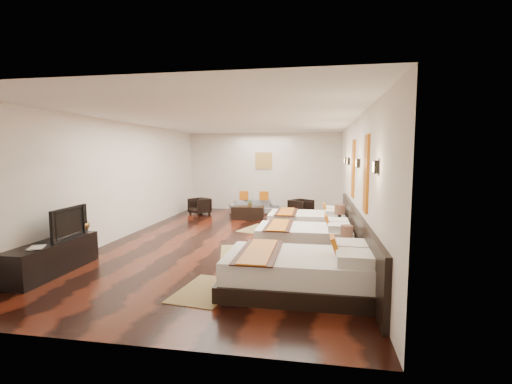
% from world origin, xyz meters
% --- Properties ---
extents(floor, '(5.50, 9.50, 0.01)m').
position_xyz_m(floor, '(0.00, 0.00, 0.00)').
color(floor, black).
rests_on(floor, ground).
extents(ceiling, '(5.50, 9.50, 0.01)m').
position_xyz_m(ceiling, '(0.00, 0.00, 2.80)').
color(ceiling, white).
rests_on(ceiling, floor).
extents(back_wall, '(5.50, 0.01, 2.80)m').
position_xyz_m(back_wall, '(0.00, 4.75, 1.40)').
color(back_wall, silver).
rests_on(back_wall, floor).
extents(left_wall, '(0.01, 9.50, 2.80)m').
position_xyz_m(left_wall, '(-2.75, 0.00, 1.40)').
color(left_wall, silver).
rests_on(left_wall, floor).
extents(right_wall, '(0.01, 9.50, 2.80)m').
position_xyz_m(right_wall, '(2.75, 0.00, 1.40)').
color(right_wall, silver).
rests_on(right_wall, floor).
extents(headboard_panel, '(0.08, 6.60, 0.90)m').
position_xyz_m(headboard_panel, '(2.71, -0.80, 0.45)').
color(headboard_panel, black).
rests_on(headboard_panel, floor).
extents(bed_near, '(2.24, 1.41, 0.85)m').
position_xyz_m(bed_near, '(1.70, -2.92, 0.29)').
color(bed_near, black).
rests_on(bed_near, floor).
extents(bed_mid, '(2.04, 1.28, 0.78)m').
position_xyz_m(bed_mid, '(1.70, -0.62, 0.27)').
color(bed_mid, black).
rests_on(bed_mid, floor).
extents(bed_far, '(2.03, 1.27, 0.77)m').
position_xyz_m(bed_far, '(1.70, 1.23, 0.26)').
color(bed_far, black).
rests_on(bed_far, floor).
extents(nightstand_a, '(0.40, 0.40, 0.80)m').
position_xyz_m(nightstand_a, '(2.44, -1.83, 0.28)').
color(nightstand_a, black).
rests_on(nightstand_a, floor).
extents(nightstand_b, '(0.45, 0.45, 0.88)m').
position_xyz_m(nightstand_b, '(2.44, 0.20, 0.31)').
color(nightstand_b, black).
rests_on(nightstand_b, floor).
extents(jute_mat_near, '(0.90, 1.29, 0.01)m').
position_xyz_m(jute_mat_near, '(0.31, -3.14, 0.01)').
color(jute_mat_near, olive).
rests_on(jute_mat_near, floor).
extents(jute_mat_mid, '(1.02, 1.35, 0.01)m').
position_xyz_m(jute_mat_mid, '(0.35, -1.02, 0.01)').
color(jute_mat_mid, olive).
rests_on(jute_mat_mid, floor).
extents(jute_mat_far, '(1.10, 1.38, 0.01)m').
position_xyz_m(jute_mat_far, '(0.37, 1.35, 0.01)').
color(jute_mat_far, olive).
rests_on(jute_mat_far, floor).
extents(tv_console, '(0.50, 1.80, 0.55)m').
position_xyz_m(tv_console, '(-2.50, -2.82, 0.28)').
color(tv_console, black).
rests_on(tv_console, floor).
extents(tv, '(0.18, 0.97, 0.55)m').
position_xyz_m(tv, '(-2.45, -2.55, 0.83)').
color(tv, black).
rests_on(tv, tv_console).
extents(book, '(0.32, 0.35, 0.03)m').
position_xyz_m(book, '(-2.50, -3.31, 0.56)').
color(book, black).
rests_on(book, tv_console).
extents(figurine, '(0.38, 0.38, 0.34)m').
position_xyz_m(figurine, '(-2.50, -2.06, 0.72)').
color(figurine, brown).
rests_on(figurine, tv_console).
extents(sofa, '(1.74, 1.19, 0.47)m').
position_xyz_m(sofa, '(-0.20, 3.87, 0.24)').
color(sofa, slate).
rests_on(sofa, floor).
extents(armchair_left, '(0.83, 0.83, 0.55)m').
position_xyz_m(armchair_left, '(-2.01, 3.43, 0.28)').
color(armchair_left, black).
rests_on(armchair_left, floor).
extents(armchair_right, '(0.89, 0.88, 0.58)m').
position_xyz_m(armchair_right, '(1.43, 3.40, 0.29)').
color(armchair_right, black).
rests_on(armchair_right, floor).
extents(coffee_table, '(1.03, 0.57, 0.40)m').
position_xyz_m(coffee_table, '(-0.20, 2.82, 0.20)').
color(coffee_table, black).
rests_on(coffee_table, floor).
extents(table_plant, '(0.24, 0.22, 0.25)m').
position_xyz_m(table_plant, '(-0.12, 2.79, 0.52)').
color(table_plant, '#246020').
rests_on(table_plant, coffee_table).
extents(orange_panel_a, '(0.04, 0.40, 1.30)m').
position_xyz_m(orange_panel_a, '(2.73, -1.90, 1.70)').
color(orange_panel_a, '#D86014').
rests_on(orange_panel_a, right_wall).
extents(orange_panel_b, '(0.04, 0.40, 1.30)m').
position_xyz_m(orange_panel_b, '(2.73, 0.30, 1.70)').
color(orange_panel_b, '#D86014').
rests_on(orange_panel_b, right_wall).
extents(sconce_near, '(0.07, 0.12, 0.18)m').
position_xyz_m(sconce_near, '(2.70, -3.00, 1.85)').
color(sconce_near, black).
rests_on(sconce_near, right_wall).
extents(sconce_mid, '(0.07, 0.12, 0.18)m').
position_xyz_m(sconce_mid, '(2.70, -0.80, 1.85)').
color(sconce_mid, black).
rests_on(sconce_mid, right_wall).
extents(sconce_far, '(0.07, 0.12, 0.18)m').
position_xyz_m(sconce_far, '(2.70, 1.40, 1.85)').
color(sconce_far, black).
rests_on(sconce_far, right_wall).
extents(sconce_lounge, '(0.07, 0.12, 0.18)m').
position_xyz_m(sconce_lounge, '(2.70, 2.30, 1.85)').
color(sconce_lounge, black).
rests_on(sconce_lounge, right_wall).
extents(gold_artwork, '(0.60, 0.04, 0.60)m').
position_xyz_m(gold_artwork, '(0.00, 4.73, 1.80)').
color(gold_artwork, '#AD873F').
rests_on(gold_artwork, back_wall).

